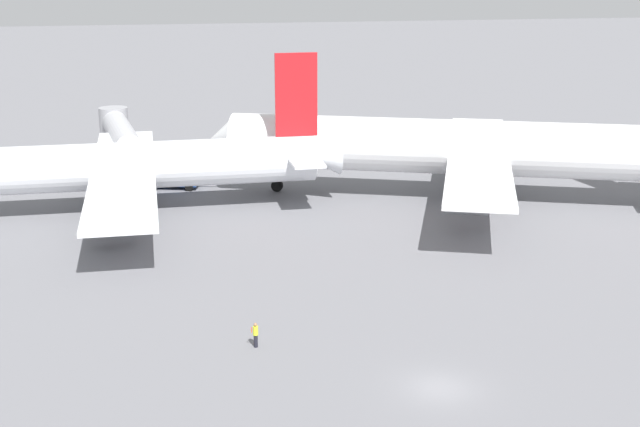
{
  "coord_description": "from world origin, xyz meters",
  "views": [
    {
      "loc": [
        -16.28,
        -46.14,
        25.5
      ],
      "look_at": [
        -2.66,
        25.15,
        4.0
      ],
      "focal_mm": 49.12,
      "sensor_mm": 36.0,
      "label": 1
    }
  ],
  "objects_px": {
    "airliner_at_gate_left": "(107,168)",
    "ground_crew_marshaller_foreground": "(256,334)",
    "airliner_being_pushed": "(460,148)",
    "pushback_tug": "(173,177)",
    "jet_bridge": "(119,131)"
  },
  "relations": [
    {
      "from": "airliner_at_gate_left",
      "to": "jet_bridge",
      "type": "height_order",
      "value": "airliner_at_gate_left"
    },
    {
      "from": "pushback_tug",
      "to": "ground_crew_marshaller_foreground",
      "type": "relative_size",
      "value": 5.03
    },
    {
      "from": "airliner_being_pushed",
      "to": "ground_crew_marshaller_foreground",
      "type": "relative_size",
      "value": 30.0
    },
    {
      "from": "jet_bridge",
      "to": "ground_crew_marshaller_foreground",
      "type": "bearing_deg",
      "value": -79.81
    },
    {
      "from": "airliner_being_pushed",
      "to": "ground_crew_marshaller_foreground",
      "type": "xyz_separation_m",
      "value": [
        -25.94,
        -33.04,
        -4.78
      ]
    },
    {
      "from": "airliner_being_pushed",
      "to": "ground_crew_marshaller_foreground",
      "type": "bearing_deg",
      "value": -128.13
    },
    {
      "from": "pushback_tug",
      "to": "ground_crew_marshaller_foreground",
      "type": "xyz_separation_m",
      "value": [
        4.26,
        -43.91,
        -0.31
      ]
    },
    {
      "from": "airliner_being_pushed",
      "to": "pushback_tug",
      "type": "height_order",
      "value": "airliner_being_pushed"
    },
    {
      "from": "airliner_at_gate_left",
      "to": "jet_bridge",
      "type": "relative_size",
      "value": 2.42
    },
    {
      "from": "airliner_at_gate_left",
      "to": "airliner_being_pushed",
      "type": "xyz_separation_m",
      "value": [
        36.93,
        -1.75,
        0.92
      ]
    },
    {
      "from": "airliner_at_gate_left",
      "to": "ground_crew_marshaller_foreground",
      "type": "distance_m",
      "value": 36.69
    },
    {
      "from": "ground_crew_marshaller_foreground",
      "to": "airliner_being_pushed",
      "type": "bearing_deg",
      "value": 51.87
    },
    {
      "from": "airliner_at_gate_left",
      "to": "ground_crew_marshaller_foreground",
      "type": "xyz_separation_m",
      "value": [
        10.99,
        -34.79,
        -3.85
      ]
    },
    {
      "from": "ground_crew_marshaller_foreground",
      "to": "jet_bridge",
      "type": "distance_m",
      "value": 58.91
    },
    {
      "from": "airliner_at_gate_left",
      "to": "airliner_being_pushed",
      "type": "distance_m",
      "value": 36.98
    }
  ]
}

